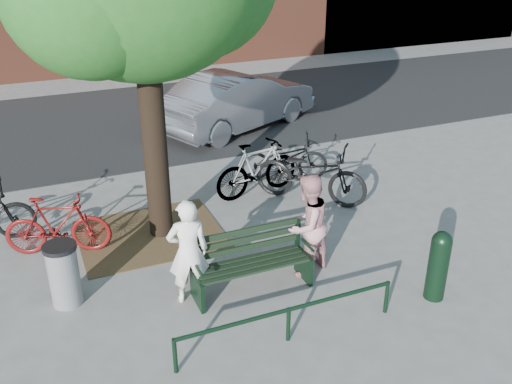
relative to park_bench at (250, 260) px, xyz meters
name	(u,v)px	position (x,y,z in m)	size (l,w,h in m)	color
ground	(252,290)	(0.00, -0.08, -0.48)	(90.00, 90.00, 0.00)	gray
dirt_pit	(151,234)	(-1.00, 2.12, -0.47)	(2.40, 2.00, 0.02)	brown
road	(132,121)	(0.00, 8.42, -0.47)	(40.00, 7.00, 0.01)	black
park_bench	(250,260)	(0.00, 0.00, 0.00)	(1.74, 0.54, 0.97)	black
guard_railing	(289,315)	(0.00, -1.28, -0.08)	(3.06, 0.06, 0.51)	black
person_left	(188,252)	(-0.90, 0.07, 0.31)	(0.58, 0.38, 1.58)	white
person_right	(307,225)	(0.95, 0.07, 0.33)	(0.79, 0.61, 1.62)	#CB8C91
bollard	(439,263)	(2.35, -1.26, 0.10)	(0.29, 0.29, 1.08)	black
litter_bin	(64,274)	(-2.54, 0.67, 0.00)	(0.46, 0.46, 0.95)	gray
bicycle_b	(57,225)	(-2.48, 2.12, 0.03)	(0.47, 1.68, 1.01)	#560D0C
bicycle_c	(284,158)	(2.15, 3.36, 0.00)	(0.63, 1.81, 0.95)	black
bicycle_d	(257,168)	(1.35, 2.92, 0.07)	(0.52, 1.84, 1.10)	gray
bicycle_e	(311,173)	(2.17, 2.23, 0.10)	(0.77, 2.21, 1.16)	black
parked_car	(238,100)	(2.49, 6.82, 0.26)	(1.56, 4.48, 1.48)	gray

